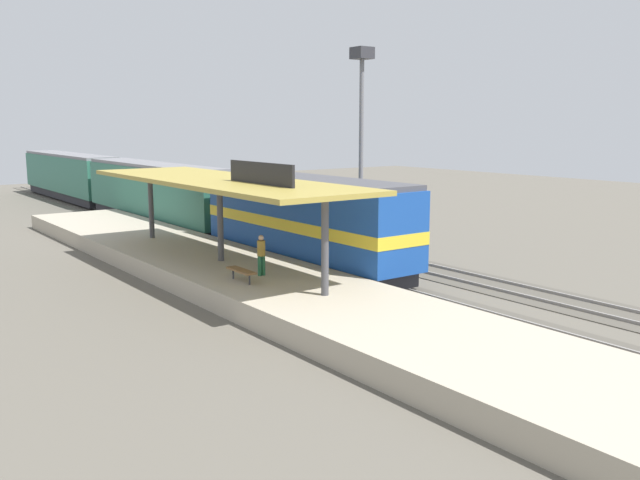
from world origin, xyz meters
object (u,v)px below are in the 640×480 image
(light_mast, at_px, (362,103))
(person_waiting, at_px, (261,253))
(passenger_carriage_front, at_px, (158,193))
(locomotive, at_px, (304,220))
(passenger_carriage_rear, at_px, (69,176))
(platform_bench, at_px, (241,271))

(light_mast, bearing_deg, person_waiting, -145.62)
(passenger_carriage_front, bearing_deg, locomotive, -90.00)
(passenger_carriage_front, xyz_separation_m, passenger_carriage_rear, (0.00, 20.80, 0.00))
(platform_bench, relative_size, passenger_carriage_rear, 0.08)
(platform_bench, relative_size, passenger_carriage_front, 0.08)
(locomotive, height_order, light_mast, light_mast)
(passenger_carriage_front, height_order, person_waiting, passenger_carriage_front)
(passenger_carriage_front, distance_m, person_waiting, 22.16)
(platform_bench, distance_m, passenger_carriage_front, 22.95)
(platform_bench, relative_size, person_waiting, 0.99)
(platform_bench, distance_m, passenger_carriage_rear, 43.36)
(passenger_carriage_rear, bearing_deg, light_mast, -77.03)
(locomotive, relative_size, light_mast, 1.23)
(locomotive, distance_m, passenger_carriage_rear, 38.80)
(platform_bench, bearing_deg, person_waiting, 21.27)
(passenger_carriage_rear, distance_m, person_waiting, 42.71)
(platform_bench, distance_m, locomotive, 7.36)
(light_mast, bearing_deg, locomotive, -147.64)
(passenger_carriage_front, relative_size, passenger_carriage_rear, 1.00)
(platform_bench, xyz_separation_m, passenger_carriage_rear, (6.00, 42.93, 0.97))
(passenger_carriage_front, xyz_separation_m, light_mast, (7.80, -13.06, 6.08))
(platform_bench, xyz_separation_m, passenger_carriage_front, (6.00, 22.13, 0.97))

